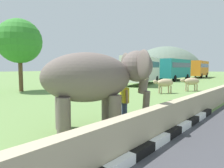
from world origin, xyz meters
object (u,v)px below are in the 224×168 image
cow_near (191,82)px  cow_mid (165,83)px  person_handler (124,100)px  bus_orange (198,68)px  bus_teal (175,68)px  elephant (98,78)px  bus_white (142,68)px

cow_near → cow_mid: (-3.12, 1.10, 0.00)m
person_handler → cow_mid: 9.61m
person_handler → bus_orange: bus_orange is taller
bus_teal → bus_orange: (11.90, -0.17, 0.00)m
elephant → cow_near: size_ratio=2.29×
bus_orange → cow_mid: size_ratio=5.19×
bus_teal → bus_orange: size_ratio=0.91×
person_handler → cow_near: 12.43m
bus_white → bus_orange: size_ratio=1.00×
elephant → bus_orange: bus_orange is taller
bus_teal → cow_near: bearing=-151.3°
person_handler → cow_near: (12.32, 1.67, -0.06)m
elephant → bus_orange: bearing=12.4°
person_handler → bus_white: bearing=29.9°
bus_orange → cow_near: (-25.29, -7.16, -1.21)m
person_handler → bus_white: (15.67, 9.00, 1.16)m
bus_orange → cow_mid: bearing=-168.0°
elephant → bus_white: (16.84, 8.72, 0.28)m
bus_white → cow_mid: bus_white is taller
elephant → person_handler: bearing=-13.5°
bus_white → bus_teal: 10.04m
bus_teal → bus_orange: same height
bus_orange → cow_near: size_ratio=5.48×
bus_teal → person_handler: bearing=-160.7°
bus_teal → cow_near: (-13.39, -7.33, -1.21)m
cow_near → bus_teal: bearing=28.7°
bus_teal → cow_mid: (-16.51, -6.23, -1.21)m
cow_mid → cow_near: bearing=-19.4°
elephant → bus_orange: (38.79, 8.54, 0.28)m
elephant → bus_white: size_ratio=0.42×
cow_near → bus_white: bearing=65.5°
bus_teal → cow_near: 15.32m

